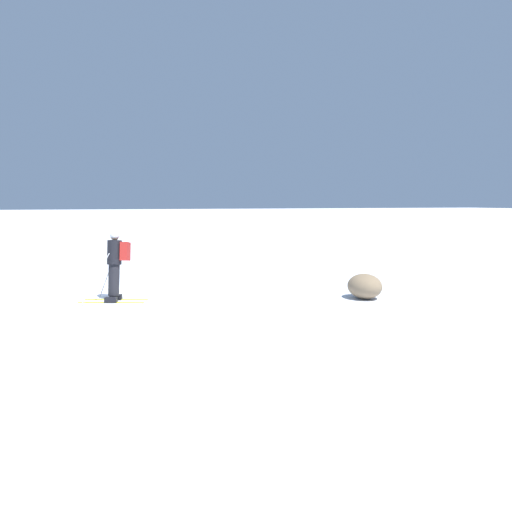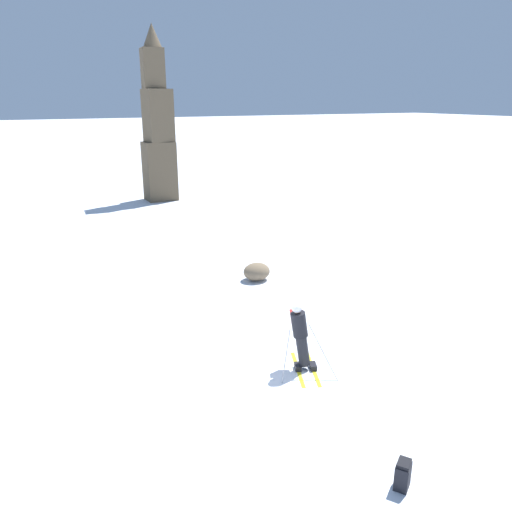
{
  "view_description": "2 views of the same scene",
  "coord_description": "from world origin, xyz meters",
  "px_view_note": "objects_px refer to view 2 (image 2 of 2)",
  "views": [
    {
      "loc": [
        13.36,
        -0.72,
        2.36
      ],
      "look_at": [
        1.33,
        3.56,
        0.97
      ],
      "focal_mm": 35.0,
      "sensor_mm": 36.0,
      "label": 1
    },
    {
      "loc": [
        -4.54,
        -8.64,
        6.06
      ],
      "look_at": [
        1.94,
        4.02,
        1.53
      ],
      "focal_mm": 35.0,
      "sensor_mm": 36.0,
      "label": 2
    }
  ],
  "objects_px": {
    "rock_pillar": "(158,130)",
    "skier": "(300,332)",
    "exposed_boulder_1": "(257,272)",
    "spare_backpack": "(403,475)"
  },
  "relations": [
    {
      "from": "skier",
      "to": "spare_backpack",
      "type": "distance_m",
      "value": 4.02
    },
    {
      "from": "skier",
      "to": "spare_backpack",
      "type": "bearing_deg",
      "value": -74.91
    },
    {
      "from": "skier",
      "to": "spare_backpack",
      "type": "relative_size",
      "value": 3.43
    },
    {
      "from": "spare_backpack",
      "to": "exposed_boulder_1",
      "type": "bearing_deg",
      "value": 42.14
    },
    {
      "from": "exposed_boulder_1",
      "to": "rock_pillar",
      "type": "bearing_deg",
      "value": 85.29
    },
    {
      "from": "rock_pillar",
      "to": "exposed_boulder_1",
      "type": "xyz_separation_m",
      "value": [
        -1.27,
        -15.36,
        -3.9
      ]
    },
    {
      "from": "skier",
      "to": "exposed_boulder_1",
      "type": "distance_m",
      "value": 6.07
    },
    {
      "from": "skier",
      "to": "exposed_boulder_1",
      "type": "bearing_deg",
      "value": 94.32
    },
    {
      "from": "skier",
      "to": "rock_pillar",
      "type": "xyz_separation_m",
      "value": [
        3.1,
        21.11,
        3.27
      ]
    },
    {
      "from": "rock_pillar",
      "to": "skier",
      "type": "bearing_deg",
      "value": -98.36
    }
  ]
}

